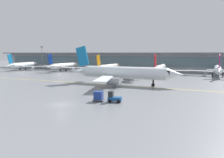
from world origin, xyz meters
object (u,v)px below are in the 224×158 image
Objects in this scene: gate_airplane_0 at (24,65)px; gate_airplane_2 at (109,67)px; apron_light_mast_0 at (42,56)px; taxiing_regional_jet at (122,73)px; gate_airplane_3 at (160,68)px; cargo_dolly_lead at (99,96)px; gate_airplane_4 at (218,70)px; baggage_tug at (114,97)px; gate_airplane_1 at (64,66)px.

gate_airplane_0 is 50.75m from gate_airplane_2.
taxiing_regional_jet is at bearing -36.44° from apron_light_mast_0.
cargo_dolly_lead is (-3.08, -59.13, -1.65)m from gate_airplane_3.
gate_airplane_4 reaches higher than baggage_tug.
gate_airplane_2 is at bearing -94.79° from gate_airplane_0.
gate_airplane_0 is 25.71m from gate_airplane_1.
taxiing_regional_jet is at bearing 145.19° from gate_airplane_4.
gate_airplane_3 is at bearing -95.51° from gate_airplane_0.
gate_airplane_2 reaches higher than cargo_dolly_lead.
gate_airplane_2 reaches higher than baggage_tug.
gate_airplane_4 is at bearing -7.98° from apron_light_mast_0.
gate_airplane_2 is (50.75, 0.40, -0.09)m from gate_airplane_0.
taxiing_regional_jet is 84.26m from apron_light_mast_0.
apron_light_mast_0 reaches higher than baggage_tug.
taxiing_regional_jet is at bearing 172.26° from gate_airplane_3.
gate_airplane_2 is 64.18m from baggage_tug.
gate_airplane_0 is 1.00× the size of gate_airplane_3.
gate_airplane_4 is (72.37, -0.37, 0.00)m from gate_airplane_1.
cargo_dolly_lead is (21.07, -59.87, -1.56)m from gate_airplane_2.
gate_airplane_3 and gate_airplane_4 have the same top height.
taxiing_regional_jet is (-28.89, -36.46, 0.78)m from gate_airplane_4.
gate_airplane_3 is 11.84× the size of cargo_dolly_lead.
gate_airplane_0 is 93.27m from cargo_dolly_lead.
gate_airplane_0 is at bearing 93.82° from gate_airplane_4.
baggage_tug is (49.12, -59.87, -1.81)m from gate_airplane_1.
gate_airplane_1 and gate_airplane_3 have the same top height.
gate_airplane_3 is at bearing -86.52° from gate_airplane_2.
gate_airplane_4 is 9.85× the size of baggage_tug.
apron_light_mast_0 reaches higher than taxiing_regional_jet.
gate_airplane_0 reaches higher than gate_airplane_2.
gate_airplane_3 is (74.90, -0.34, 0.00)m from gate_airplane_0.
gate_airplane_1 is at bearing 93.28° from gate_airplane_4.
gate_airplane_0 is 1.03× the size of gate_airplane_2.
gate_airplane_1 is at bearing 121.78° from baggage_tug.
gate_airplane_2 is 0.97× the size of gate_airplane_4.
apron_light_mast_0 is at bearing -11.25° from gate_airplane_0.
baggage_tug is at bearing -178.72° from gate_airplane_3.
apron_light_mast_0 reaches higher than gate_airplane_2.
cargo_dolly_lead is at bearing -79.72° from taxiing_regional_jet.
gate_airplane_4 reaches higher than gate_airplane_2.
gate_airplane_4 is 46.52m from taxiing_regional_jet.
gate_airplane_2 is 9.52× the size of baggage_tug.
gate_airplane_0 is at bearing 91.10° from gate_airplane_3.
gate_airplane_1 is 1.00× the size of gate_airplane_3.
baggage_tug is 1.20× the size of cargo_dolly_lead.
gate_airplane_2 is at bearing 104.44° from baggage_tug.
gate_airplane_1 is 77.46m from baggage_tug.
gate_airplane_3 is at bearing 82.33° from baggage_tug.
gate_airplane_0 reaches higher than baggage_tug.
taxiing_regional_jet is at bearing -125.23° from gate_airplane_1.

